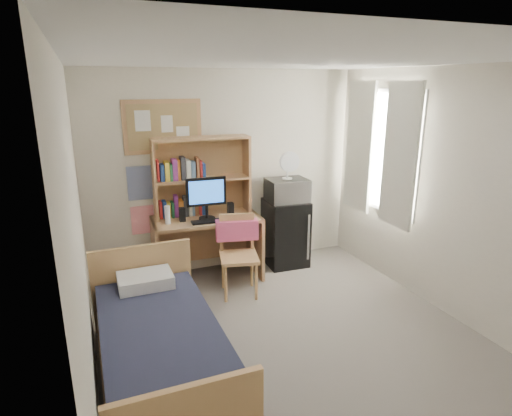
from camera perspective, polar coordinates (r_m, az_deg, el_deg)
name	(u,v)px	position (r m, az deg, el deg)	size (l,w,h in m)	color
floor	(297,347)	(4.33, 5.47, -17.92)	(3.60, 4.20, 0.02)	gray
ceiling	(306,60)	(3.59, 6.65, 19.05)	(3.60, 4.20, 0.02)	white
wall_back	(225,172)	(5.63, -4.12, 4.80)	(3.60, 0.04, 2.60)	silver
wall_left	(80,245)	(3.34, -22.45, -4.61)	(0.04, 4.20, 2.60)	silver
wall_right	(456,197)	(4.85, 25.13, 1.37)	(0.04, 4.20, 2.60)	silver
window_unit	(380,151)	(5.62, 16.23, 7.28)	(0.10, 1.40, 1.70)	white
curtain_left	(400,156)	(5.30, 18.63, 6.55)	(0.04, 0.55, 1.70)	silver
curtain_right	(359,147)	(5.92, 13.60, 7.90)	(0.04, 0.55, 1.70)	silver
bulletin_board	(163,127)	(5.34, -12.31, 10.57)	(0.94, 0.03, 0.64)	tan
poster_wave	(140,183)	(5.40, -15.23, 3.22)	(0.30, 0.01, 0.42)	navy
poster_japan	(143,220)	(5.52, -14.87, -1.53)	(0.28, 0.01, 0.36)	#ED2944
desk	(207,248)	(5.46, -6.54, -5.37)	(1.32, 0.66, 0.83)	tan
desk_chair	(239,257)	(5.02, -2.28, -6.49)	(0.48, 0.48, 0.95)	tan
mini_fridge	(285,232)	(5.88, 3.95, -3.27)	(0.53, 0.53, 0.91)	black
bed	(161,353)	(3.84, -12.53, -18.33)	(0.96, 1.92, 0.53)	#1C1F33
hutch	(202,176)	(5.34, -7.21, 4.20)	(1.19, 0.30, 0.97)	tan
monitor	(206,198)	(5.19, -6.64, 1.28)	(0.49, 0.04, 0.52)	black
keyboard	(210,221)	(5.13, -6.20, -1.77)	(0.43, 0.14, 0.02)	black
speaker_left	(182,215)	(5.19, -9.81, -0.86)	(0.07, 0.07, 0.17)	black
speaker_right	(231,210)	(5.31, -3.42, -0.20)	(0.07, 0.07, 0.18)	black
water_bottle	(167,215)	(5.12, -11.73, -0.91)	(0.06, 0.06, 0.22)	white
hoodie	(237,230)	(5.11, -2.57, -2.92)	(0.50, 0.15, 0.24)	#FA5F92
microwave	(287,190)	(5.69, 4.14, 2.40)	(0.52, 0.40, 0.30)	#B5B5BA
desk_fan	(287,167)	(5.62, 4.21, 5.52)	(0.26, 0.26, 0.33)	white
pillow	(145,280)	(4.33, -14.54, -9.30)	(0.51, 0.36, 0.12)	white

